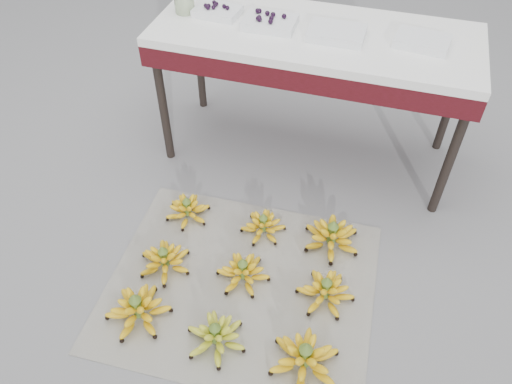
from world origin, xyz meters
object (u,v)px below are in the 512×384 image
(newspaper_mat, at_px, (241,285))
(bunch_mid_right, at_px, (325,291))
(glass_jar, at_px, (184,0))
(bunch_front_right, at_px, (305,358))
(tray_left, at_px, (270,22))
(tray_right, at_px, (337,33))
(bunch_mid_left, at_px, (165,260))
(tray_far_right, at_px, (422,41))
(bunch_back_center, at_px, (263,226))
(bunch_mid_center, at_px, (243,272))
(bunch_back_left, at_px, (188,210))
(bunch_back_right, at_px, (332,236))
(bunch_front_left, at_px, (138,309))
(bunch_front_center, at_px, (216,336))
(tray_far_left, at_px, (217,11))
(vendor_table, at_px, (314,47))

(newspaper_mat, height_order, bunch_mid_right, bunch_mid_right)
(glass_jar, bearing_deg, bunch_front_right, -53.35)
(tray_left, height_order, tray_right, tray_left)
(bunch_mid_left, bearing_deg, tray_far_right, 62.04)
(bunch_back_center, bearing_deg, bunch_mid_right, -48.23)
(bunch_mid_left, relative_size, bunch_mid_center, 1.21)
(bunch_mid_right, bearing_deg, bunch_back_left, 165.02)
(bunch_front_right, xyz_separation_m, glass_jar, (-1.02, 1.37, 0.80))
(bunch_front_right, height_order, bunch_back_right, bunch_front_right)
(bunch_mid_right, height_order, bunch_back_left, bunch_mid_right)
(bunch_back_center, bearing_deg, glass_jar, 122.47)
(bunch_front_left, xyz_separation_m, tray_left, (0.22, 1.33, 0.76))
(tray_right, bearing_deg, newspaper_mat, -100.25)
(tray_far_right, bearing_deg, bunch_mid_right, -101.00)
(bunch_back_center, height_order, tray_left, tray_left)
(newspaper_mat, relative_size, bunch_front_center, 4.28)
(newspaper_mat, distance_m, bunch_back_center, 0.35)
(bunch_mid_right, bearing_deg, tray_far_right, 84.22)
(bunch_mid_right, distance_m, tray_right, 1.25)
(tray_right, height_order, glass_jar, glass_jar)
(bunch_back_right, bearing_deg, bunch_mid_left, -173.29)
(newspaper_mat, bearing_deg, bunch_back_center, 88.57)
(bunch_back_center, distance_m, glass_jar, 1.26)
(tray_far_left, relative_size, tray_far_right, 0.90)
(vendor_table, bearing_deg, bunch_mid_right, -72.31)
(bunch_mid_center, bearing_deg, bunch_back_center, 89.84)
(bunch_back_left, distance_m, tray_far_right, 1.45)
(bunch_front_left, bearing_deg, bunch_back_left, 88.72)
(bunch_mid_right, xyz_separation_m, tray_far_left, (-0.86, 1.03, 0.76))
(bunch_front_center, height_order, bunch_back_center, bunch_front_center)
(bunch_front_center, distance_m, bunch_back_right, 0.78)
(bunch_front_left, height_order, tray_far_left, tray_far_left)
(tray_far_right, height_order, glass_jar, glass_jar)
(tray_right, bearing_deg, bunch_back_left, -131.25)
(bunch_back_left, relative_size, bunch_back_center, 1.01)
(bunch_back_right, bearing_deg, tray_far_left, 119.56)
(bunch_front_center, xyz_separation_m, bunch_mid_center, (0.01, 0.35, -0.00))
(bunch_back_center, bearing_deg, bunch_mid_center, -101.83)
(bunch_mid_right, relative_size, tray_far_left, 1.16)
(bunch_back_left, relative_size, tray_far_right, 0.97)
(bunch_back_left, xyz_separation_m, tray_right, (0.59, 0.68, 0.77))
(bunch_mid_left, height_order, tray_left, tray_left)
(bunch_front_right, xyz_separation_m, tray_far_right, (0.22, 1.37, 0.75))
(bunch_mid_left, height_order, glass_jar, glass_jar)
(tray_far_right, bearing_deg, tray_far_left, 179.15)
(bunch_mid_left, xyz_separation_m, tray_far_right, (0.98, 1.07, 0.76))
(bunch_front_center, distance_m, bunch_mid_center, 0.35)
(bunch_front_right, bearing_deg, newspaper_mat, 132.98)
(vendor_table, distance_m, tray_left, 0.26)
(newspaper_mat, distance_m, bunch_mid_center, 0.07)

